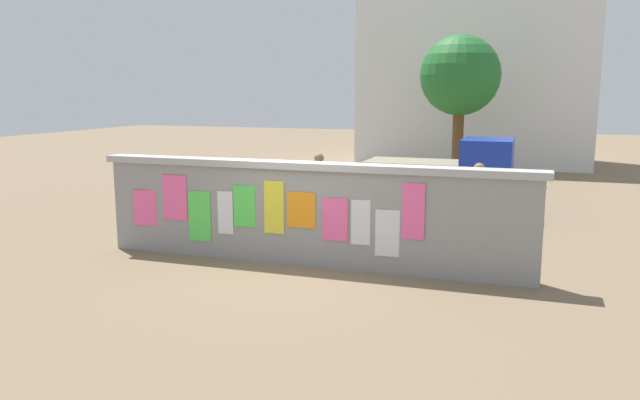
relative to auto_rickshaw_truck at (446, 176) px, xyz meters
name	(u,v)px	position (x,y,z in m)	size (l,w,h in m)	color
ground	(400,194)	(-1.60, 2.24, -0.90)	(60.00, 60.00, 0.00)	#7A664C
poster_wall	(307,213)	(-1.60, -5.76, 0.03)	(7.91, 0.42, 1.80)	gray
auto_rickshaw_truck	(446,176)	(0.00, 0.00, 0.00)	(3.61, 1.53, 1.85)	black
motorcycle	(267,192)	(-4.32, -1.35, -0.44)	(1.90, 0.56, 0.87)	black
bicycle_near	(331,232)	(-1.49, -4.76, -0.54)	(1.65, 0.60, 0.95)	black
person_walking	(478,195)	(1.06, -3.26, 0.09)	(0.46, 0.46, 1.62)	purple
person_bystander	(319,181)	(-2.54, -2.42, 0.09)	(0.38, 0.38, 1.62)	#338CBF
tree_roadside	(460,76)	(-0.44, 6.22, 2.60)	(2.72, 2.72, 4.90)	brown
building_background	(477,68)	(-0.38, 11.66, 3.06)	(9.49, 5.32, 7.88)	silver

